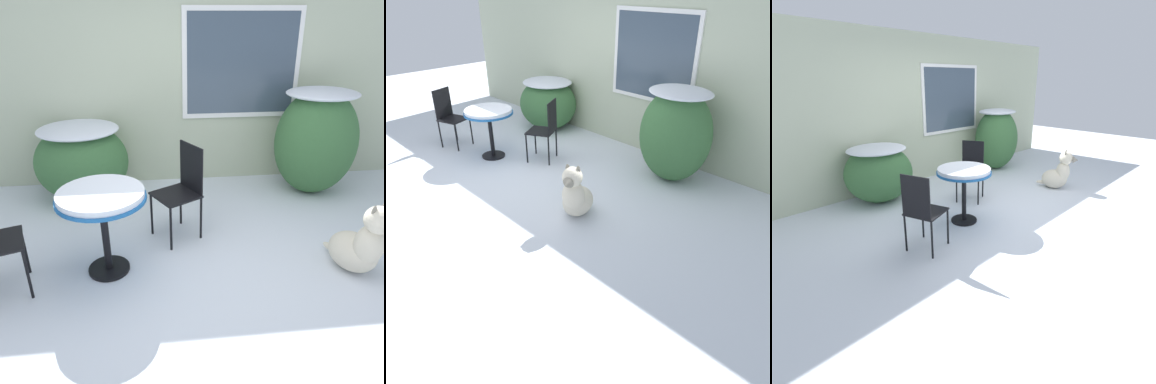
# 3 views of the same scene
# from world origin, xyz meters

# --- Properties ---
(ground_plane) EXTENTS (16.00, 16.00, 0.00)m
(ground_plane) POSITION_xyz_m (0.00, 0.00, 0.00)
(ground_plane) COLOR silver
(house_wall) EXTENTS (8.00, 0.10, 2.69)m
(house_wall) POSITION_xyz_m (0.05, 2.20, 1.36)
(house_wall) COLOR #B2BC9E
(house_wall) RESTS_ON ground_plane
(shrub_left) EXTENTS (1.11, 1.02, 0.93)m
(shrub_left) POSITION_xyz_m (-1.22, 1.75, 0.50)
(shrub_left) COLOR #386638
(shrub_left) RESTS_ON ground_plane
(shrub_middle) EXTENTS (1.02, 0.88, 1.31)m
(shrub_middle) POSITION_xyz_m (1.65, 1.61, 0.69)
(shrub_middle) COLOR #386638
(shrub_middle) RESTS_ON ground_plane
(patio_table) EXTENTS (0.75, 0.75, 0.79)m
(patio_table) POSITION_xyz_m (-0.80, 0.20, 0.68)
(patio_table) COLOR black
(patio_table) RESTS_ON ground_plane
(patio_chair_near_table) EXTENTS (0.54, 0.54, 0.96)m
(patio_chair_near_table) POSITION_xyz_m (-0.09, 0.74, 0.54)
(patio_chair_near_table) COLOR black
(patio_chair_near_table) RESTS_ON ground_plane
(patio_chair_far_side) EXTENTS (0.50, 0.50, 0.96)m
(patio_chair_far_side) POSITION_xyz_m (-1.69, -0.01, 0.54)
(patio_chair_far_side) COLOR black
(patio_chair_far_side) RESTS_ON ground_plane
(dog) EXTENTS (0.51, 0.68, 0.72)m
(dog) POSITION_xyz_m (1.41, -0.05, 0.27)
(dog) COLOR beige
(dog) RESTS_ON ground_plane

